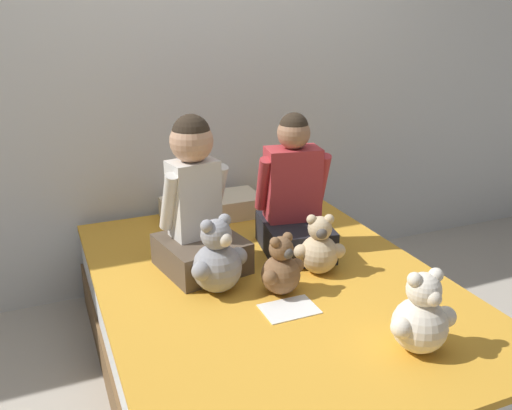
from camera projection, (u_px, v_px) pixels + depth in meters
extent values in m
plane|color=#B2A899|center=(270.00, 370.00, 2.45)|extent=(14.00, 14.00, 0.00)
cube|color=silver|center=(194.00, 65.00, 2.92)|extent=(8.00, 0.06, 2.50)
cube|color=brown|center=(271.00, 348.00, 2.41)|extent=(1.41, 1.91, 0.23)
cube|color=silver|center=(271.00, 306.00, 2.34)|extent=(1.39, 1.87, 0.20)
cube|color=gold|center=(271.00, 283.00, 2.30)|extent=(1.40, 1.89, 0.03)
cube|color=brown|center=(201.00, 253.00, 2.37)|extent=(0.39, 0.40, 0.14)
cube|color=silver|center=(194.00, 199.00, 2.33)|extent=(0.22, 0.17, 0.34)
sphere|color=tan|center=(191.00, 141.00, 2.24)|extent=(0.18, 0.18, 0.18)
sphere|color=#2D2319|center=(191.00, 133.00, 2.23)|extent=(0.16, 0.16, 0.16)
cylinder|color=silver|center=(169.00, 202.00, 2.27)|extent=(0.08, 0.15, 0.27)
cylinder|color=silver|center=(218.00, 192.00, 2.39)|extent=(0.08, 0.15, 0.27)
cube|color=black|center=(295.00, 237.00, 2.54)|extent=(0.35, 0.42, 0.15)
cube|color=#B23338|center=(292.00, 184.00, 2.51)|extent=(0.27, 0.19, 0.34)
sphere|color=#9E7051|center=(294.00, 133.00, 2.42)|extent=(0.15, 0.15, 0.15)
sphere|color=#2D2319|center=(294.00, 127.00, 2.41)|extent=(0.13, 0.13, 0.13)
cylinder|color=#B23338|center=(263.00, 184.00, 2.47)|extent=(0.08, 0.15, 0.27)
cylinder|color=#B23338|center=(321.00, 180.00, 2.53)|extent=(0.08, 0.15, 0.27)
sphere|color=#939399|center=(217.00, 268.00, 2.18)|extent=(0.20, 0.20, 0.20)
sphere|color=#939399|center=(216.00, 235.00, 2.13)|extent=(0.13, 0.13, 0.13)
sphere|color=beige|center=(225.00, 240.00, 2.09)|extent=(0.06, 0.06, 0.06)
sphere|color=#939399|center=(207.00, 226.00, 2.08)|extent=(0.05, 0.05, 0.05)
sphere|color=#939399|center=(225.00, 220.00, 2.14)|extent=(0.05, 0.05, 0.05)
sphere|color=#939399|center=(201.00, 271.00, 2.09)|extent=(0.08, 0.08, 0.08)
sphere|color=#939399|center=(238.00, 256.00, 2.22)|extent=(0.08, 0.08, 0.08)
sphere|color=#D1B78E|center=(319.00, 254.00, 2.33)|extent=(0.17, 0.17, 0.17)
sphere|color=#D1B78E|center=(320.00, 228.00, 2.29)|extent=(0.10, 0.10, 0.10)
sphere|color=#4C4742|center=(322.00, 234.00, 2.25)|extent=(0.05, 0.05, 0.05)
sphere|color=#D1B78E|center=(311.00, 220.00, 2.28)|extent=(0.04, 0.04, 0.04)
sphere|color=#D1B78E|center=(329.00, 219.00, 2.28)|extent=(0.04, 0.04, 0.04)
sphere|color=#D1B78E|center=(301.00, 252.00, 2.31)|extent=(0.06, 0.06, 0.06)
sphere|color=#D1B78E|center=(338.00, 251.00, 2.32)|extent=(0.06, 0.06, 0.06)
sphere|color=brown|center=(281.00, 275.00, 2.17)|extent=(0.16, 0.16, 0.16)
sphere|color=brown|center=(281.00, 249.00, 2.13)|extent=(0.10, 0.10, 0.10)
sphere|color=#4C4742|center=(289.00, 253.00, 2.10)|extent=(0.04, 0.04, 0.04)
sphere|color=brown|center=(275.00, 242.00, 2.09)|extent=(0.04, 0.04, 0.04)
sphere|color=brown|center=(288.00, 237.00, 2.14)|extent=(0.04, 0.04, 0.04)
sphere|color=brown|center=(270.00, 278.00, 2.10)|extent=(0.06, 0.06, 0.06)
sphere|color=brown|center=(297.00, 266.00, 2.20)|extent=(0.06, 0.06, 0.06)
sphere|color=silver|center=(420.00, 325.00, 1.80)|extent=(0.19, 0.19, 0.19)
sphere|color=silver|center=(424.00, 290.00, 1.75)|extent=(0.12, 0.12, 0.12)
sphere|color=beige|center=(434.00, 298.00, 1.71)|extent=(0.05, 0.05, 0.05)
sphere|color=silver|center=(415.00, 279.00, 1.72)|extent=(0.05, 0.05, 0.05)
sphere|color=silver|center=(436.00, 275.00, 1.75)|extent=(0.05, 0.05, 0.05)
sphere|color=silver|center=(401.00, 327.00, 1.74)|extent=(0.07, 0.07, 0.07)
sphere|color=silver|center=(446.00, 317.00, 1.80)|extent=(0.07, 0.07, 0.07)
cube|color=beige|center=(212.00, 207.00, 2.96)|extent=(0.53, 0.26, 0.11)
cube|color=white|center=(289.00, 309.00, 2.07)|extent=(0.21, 0.15, 0.00)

